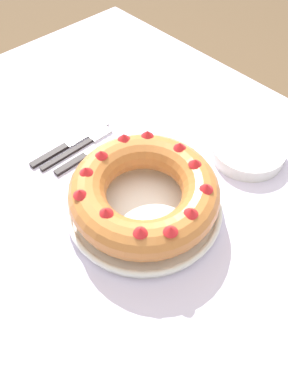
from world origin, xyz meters
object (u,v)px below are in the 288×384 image
at_px(cake_knife, 85,156).
at_px(bundt_cake, 144,192).
at_px(serving_dish, 144,207).
at_px(side_bowl, 248,150).
at_px(serving_knife, 66,146).
at_px(fork, 82,145).

bearing_deg(cake_knife, bundt_cake, 2.38).
relative_size(serving_dish, side_bowl, 1.88).
bearing_deg(bundt_cake, side_bowl, 80.87).
distance_m(serving_dish, serving_knife, 0.27).
relative_size(fork, serving_knife, 0.91).
bearing_deg(side_bowl, serving_dish, -99.13).
bearing_deg(cake_knife, side_bowl, 51.66).
xyz_separation_m(cake_knife, side_bowl, (0.25, 0.28, 0.01)).
relative_size(fork, cake_knife, 1.07).
distance_m(cake_knife, side_bowl, 0.38).
xyz_separation_m(bundt_cake, serving_knife, (-0.26, -0.01, -0.06)).
bearing_deg(serving_knife, side_bowl, 48.27).
distance_m(serving_knife, side_bowl, 0.43).
xyz_separation_m(fork, side_bowl, (0.29, 0.26, 0.01)).
bearing_deg(fork, serving_knife, -124.73).
bearing_deg(bundt_cake, fork, 174.94).
bearing_deg(bundt_cake, serving_dish, 60.55).
bearing_deg(serving_dish, side_bowl, 80.87).
height_order(bundt_cake, side_bowl, bundt_cake).
relative_size(serving_knife, side_bowl, 1.30).
xyz_separation_m(serving_knife, cake_knife, (0.06, 0.01, 0.00)).
bearing_deg(serving_dish, cake_knife, 178.62).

